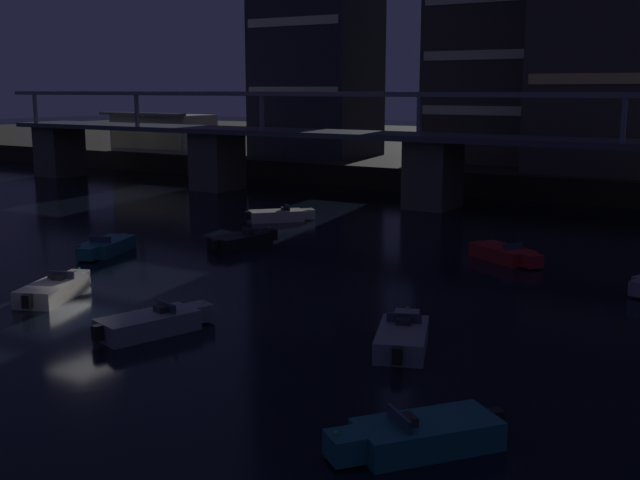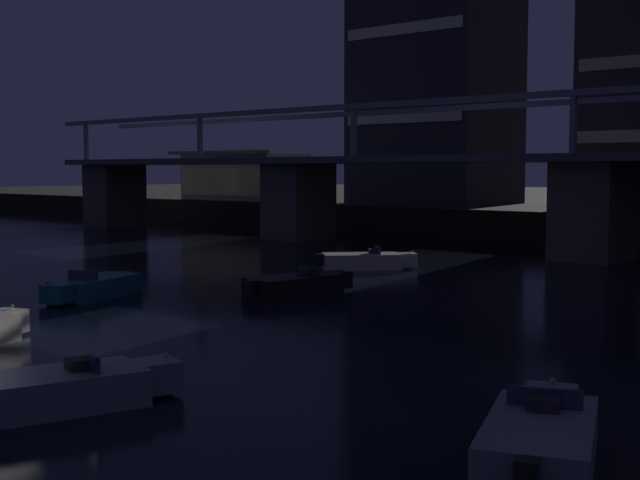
{
  "view_description": "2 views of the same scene",
  "coord_description": "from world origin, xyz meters",
  "px_view_note": "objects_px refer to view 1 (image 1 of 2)",
  "views": [
    {
      "loc": [
        26.41,
        -22.37,
        9.63
      ],
      "look_at": [
        2.85,
        14.94,
        1.15
      ],
      "focal_mm": 44.23,
      "sensor_mm": 36.0,
      "label": 1
    },
    {
      "loc": [
        20.73,
        -10.33,
        5.08
      ],
      "look_at": [
        -1.35,
        14.84,
        2.39
      ],
      "focal_mm": 48.89,
      "sensor_mm": 36.0,
      "label": 2
    }
  ],
  "objects_px": {
    "speedboat_mid_left": "(403,337)",
    "speedboat_mid_center": "(106,247)",
    "speedboat_far_center": "(505,254)",
    "river_bridge": "(433,158)",
    "speedboat_mid_right": "(55,290)",
    "speedboat_near_left": "(153,323)",
    "speedboat_far_left": "(420,435)",
    "tower_west_tall": "(490,28)",
    "speedboat_far_right": "(279,215)",
    "speedboat_near_center": "(243,240)",
    "waterfront_pavilion": "(163,133)"
  },
  "relations": [
    {
      "from": "speedboat_mid_right",
      "to": "speedboat_near_left",
      "type": "bearing_deg",
      "value": -10.79
    },
    {
      "from": "speedboat_mid_center",
      "to": "speedboat_mid_left",
      "type": "bearing_deg",
      "value": -15.3
    },
    {
      "from": "speedboat_far_left",
      "to": "speedboat_mid_left",
      "type": "bearing_deg",
      "value": 119.48
    },
    {
      "from": "speedboat_far_center",
      "to": "speedboat_near_left",
      "type": "bearing_deg",
      "value": -109.8
    },
    {
      "from": "river_bridge",
      "to": "waterfront_pavilion",
      "type": "height_order",
      "value": "river_bridge"
    },
    {
      "from": "river_bridge",
      "to": "speedboat_mid_left",
      "type": "relative_size",
      "value": 19.09
    },
    {
      "from": "speedboat_mid_right",
      "to": "speedboat_far_left",
      "type": "height_order",
      "value": "same"
    },
    {
      "from": "speedboat_near_center",
      "to": "speedboat_mid_left",
      "type": "bearing_deg",
      "value": -35.52
    },
    {
      "from": "speedboat_far_left",
      "to": "speedboat_far_center",
      "type": "height_order",
      "value": "same"
    },
    {
      "from": "waterfront_pavilion",
      "to": "speedboat_mid_right",
      "type": "xyz_separation_m",
      "value": [
        37.81,
        -47.5,
        -4.02
      ]
    },
    {
      "from": "speedboat_near_left",
      "to": "speedboat_mid_right",
      "type": "relative_size",
      "value": 1.02
    },
    {
      "from": "speedboat_mid_left",
      "to": "speedboat_far_left",
      "type": "height_order",
      "value": "same"
    },
    {
      "from": "waterfront_pavilion",
      "to": "speedboat_near_center",
      "type": "relative_size",
      "value": 2.37
    },
    {
      "from": "speedboat_near_center",
      "to": "speedboat_mid_center",
      "type": "distance_m",
      "value": 8.2
    },
    {
      "from": "tower_west_tall",
      "to": "speedboat_far_center",
      "type": "bearing_deg",
      "value": -67.62
    },
    {
      "from": "river_bridge",
      "to": "speedboat_near_left",
      "type": "distance_m",
      "value": 37.51
    },
    {
      "from": "speedboat_far_left",
      "to": "speedboat_far_right",
      "type": "bearing_deg",
      "value": 130.91
    },
    {
      "from": "speedboat_mid_right",
      "to": "speedboat_far_center",
      "type": "xyz_separation_m",
      "value": [
        15.05,
        19.07,
        0.0
      ]
    },
    {
      "from": "speedboat_far_center",
      "to": "speedboat_mid_left",
      "type": "bearing_deg",
      "value": -83.59
    },
    {
      "from": "speedboat_mid_center",
      "to": "speedboat_mid_right",
      "type": "relative_size",
      "value": 1.01
    },
    {
      "from": "speedboat_mid_right",
      "to": "speedboat_far_right",
      "type": "relative_size",
      "value": 1.13
    },
    {
      "from": "speedboat_mid_left",
      "to": "speedboat_far_right",
      "type": "height_order",
      "value": "same"
    },
    {
      "from": "speedboat_mid_right",
      "to": "speedboat_far_left",
      "type": "distance_m",
      "value": 21.81
    },
    {
      "from": "speedboat_far_left",
      "to": "speedboat_mid_right",
      "type": "bearing_deg",
      "value": 166.09
    },
    {
      "from": "speedboat_mid_right",
      "to": "speedboat_far_center",
      "type": "distance_m",
      "value": 24.29
    },
    {
      "from": "speedboat_near_left",
      "to": "speedboat_mid_left",
      "type": "xyz_separation_m",
      "value": [
        9.28,
        3.7,
        0.0
      ]
    },
    {
      "from": "speedboat_mid_right",
      "to": "speedboat_mid_left",
      "type": "bearing_deg",
      "value": 7.52
    },
    {
      "from": "tower_west_tall",
      "to": "speedboat_mid_right",
      "type": "relative_size",
      "value": 5.39
    },
    {
      "from": "speedboat_mid_left",
      "to": "speedboat_mid_right",
      "type": "bearing_deg",
      "value": -172.48
    },
    {
      "from": "river_bridge",
      "to": "speedboat_mid_right",
      "type": "xyz_separation_m",
      "value": [
        -3.11,
        -35.59,
        -3.71
      ]
    },
    {
      "from": "waterfront_pavilion",
      "to": "speedboat_far_left",
      "type": "height_order",
      "value": "waterfront_pavilion"
    },
    {
      "from": "speedboat_near_center",
      "to": "speedboat_near_left",
      "type": "bearing_deg",
      "value": -64.01
    },
    {
      "from": "speedboat_mid_right",
      "to": "speedboat_far_right",
      "type": "height_order",
      "value": "same"
    },
    {
      "from": "speedboat_mid_right",
      "to": "river_bridge",
      "type": "bearing_deg",
      "value": 85.01
    },
    {
      "from": "speedboat_mid_left",
      "to": "speedboat_mid_center",
      "type": "height_order",
      "value": "same"
    },
    {
      "from": "speedboat_near_center",
      "to": "speedboat_far_left",
      "type": "xyz_separation_m",
      "value": [
        21.22,
        -19.61,
        0.0
      ]
    },
    {
      "from": "river_bridge",
      "to": "speedboat_near_center",
      "type": "distance_m",
      "value": 21.77
    },
    {
      "from": "speedboat_near_left",
      "to": "speedboat_near_center",
      "type": "height_order",
      "value": "same"
    },
    {
      "from": "tower_west_tall",
      "to": "speedboat_near_center",
      "type": "bearing_deg",
      "value": -90.34
    },
    {
      "from": "speedboat_mid_right",
      "to": "speedboat_far_left",
      "type": "relative_size",
      "value": 1.09
    },
    {
      "from": "tower_west_tall",
      "to": "speedboat_mid_right",
      "type": "distance_m",
      "value": 57.23
    },
    {
      "from": "speedboat_near_left",
      "to": "speedboat_mid_center",
      "type": "height_order",
      "value": "same"
    },
    {
      "from": "speedboat_near_center",
      "to": "speedboat_mid_right",
      "type": "relative_size",
      "value": 1.03
    },
    {
      "from": "speedboat_mid_center",
      "to": "river_bridge",
      "type": "bearing_deg",
      "value": 72.01
    },
    {
      "from": "speedboat_near_left",
      "to": "speedboat_near_center",
      "type": "relative_size",
      "value": 0.99
    },
    {
      "from": "speedboat_far_center",
      "to": "speedboat_far_right",
      "type": "bearing_deg",
      "value": 166.57
    },
    {
      "from": "river_bridge",
      "to": "speedboat_far_right",
      "type": "relative_size",
      "value": 21.57
    },
    {
      "from": "speedboat_far_center",
      "to": "tower_west_tall",
      "type": "bearing_deg",
      "value": 112.38
    },
    {
      "from": "river_bridge",
      "to": "speedboat_mid_right",
      "type": "height_order",
      "value": "river_bridge"
    },
    {
      "from": "tower_west_tall",
      "to": "speedboat_far_center",
      "type": "height_order",
      "value": "tower_west_tall"
    }
  ]
}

